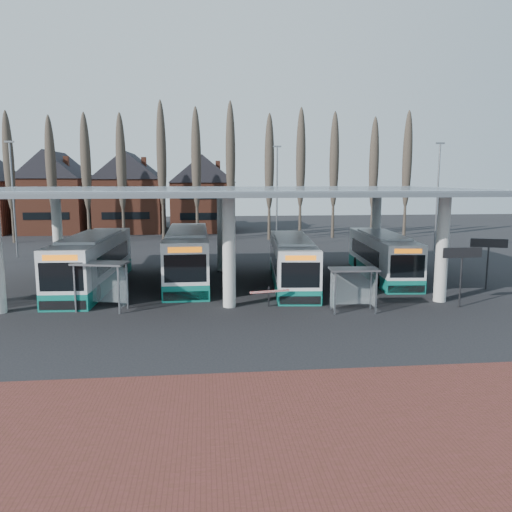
{
  "coord_description": "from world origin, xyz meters",
  "views": [
    {
      "loc": [
        -1.27,
        -24.03,
        6.91
      ],
      "look_at": [
        1.93,
        7.0,
        2.08
      ],
      "focal_mm": 35.0,
      "sensor_mm": 36.0,
      "label": 1
    }
  ],
  "objects": [
    {
      "name": "shelter_1",
      "position": [
        -6.73,
        2.56,
        1.88
      ],
      "size": [
        3.04,
        2.01,
        2.59
      ],
      "rotation": [
        0.0,
        0.0,
        -0.24
      ],
      "color": "gray",
      "rests_on": "ground"
    },
    {
      "name": "bus_3",
      "position": [
        11.25,
        9.95,
        1.46
      ],
      "size": [
        3.3,
        11.34,
        3.11
      ],
      "rotation": [
        0.0,
        0.0,
        -0.08
      ],
      "color": "white",
      "rests_on": "ground"
    },
    {
      "name": "bus_0",
      "position": [
        -8.48,
        8.42,
        1.59
      ],
      "size": [
        3.13,
        12.27,
        3.38
      ],
      "rotation": [
        0.0,
        0.0,
        -0.04
      ],
      "color": "white",
      "rests_on": "ground"
    },
    {
      "name": "station_canopy",
      "position": [
        0.0,
        8.0,
        5.68
      ],
      "size": [
        32.0,
        16.0,
        6.34
      ],
      "color": "silver",
      "rests_on": "ground"
    },
    {
      "name": "lamp_post_c",
      "position": [
        20.0,
        20.0,
        5.34
      ],
      "size": [
        0.8,
        0.16,
        10.17
      ],
      "color": "slate",
      "rests_on": "ground"
    },
    {
      "name": "bus_1",
      "position": [
        -2.48,
        10.1,
        1.66
      ],
      "size": [
        2.88,
        12.71,
        3.52
      ],
      "rotation": [
        0.0,
        0.0,
        0.01
      ],
      "color": "white",
      "rests_on": "ground"
    },
    {
      "name": "lamp_post_a",
      "position": [
        -18.0,
        22.0,
        5.34
      ],
      "size": [
        0.8,
        0.16,
        10.17
      ],
      "color": "slate",
      "rests_on": "ground"
    },
    {
      "name": "info_sign_1",
      "position": [
        16.37,
        5.17,
        2.7
      ],
      "size": [
        2.08,
        0.83,
        3.22
      ],
      "rotation": [
        0.0,
        0.0,
        -0.34
      ],
      "color": "black",
      "rests_on": "ground"
    },
    {
      "name": "lamp_post_b",
      "position": [
        6.0,
        26.0,
        5.34
      ],
      "size": [
        0.8,
        0.16,
        10.17
      ],
      "color": "slate",
      "rests_on": "ground"
    },
    {
      "name": "shelter_2",
      "position": [
        6.41,
        0.92,
        1.68
      ],
      "size": [
        2.55,
        1.38,
        2.31
      ],
      "rotation": [
        0.0,
        0.0,
        -0.05
      ],
      "color": "gray",
      "rests_on": "ground"
    },
    {
      "name": "ground",
      "position": [
        0.0,
        0.0,
        0.0
      ],
      "size": [
        140.0,
        140.0,
        0.0
      ],
      "primitive_type": "plane",
      "color": "black",
      "rests_on": "ground"
    },
    {
      "name": "townhouse_row",
      "position": [
        -15.75,
        44.0,
        5.94
      ],
      "size": [
        36.8,
        10.3,
        12.25
      ],
      "color": "brown",
      "rests_on": "ground"
    },
    {
      "name": "barrier",
      "position": [
        2.14,
        1.94,
        0.86
      ],
      "size": [
        2.19,
        0.82,
        1.11
      ],
      "rotation": [
        0.0,
        0.0,
        0.2
      ],
      "color": "black",
      "rests_on": "ground"
    },
    {
      "name": "info_sign_0",
      "position": [
        12.47,
        1.13,
        2.75
      ],
      "size": [
        2.2,
        0.23,
        3.28
      ],
      "rotation": [
        0.0,
        0.0,
        0.05
      ],
      "color": "black",
      "rests_on": "ground"
    },
    {
      "name": "brick_strip",
      "position": [
        0.0,
        -12.0,
        0.01
      ],
      "size": [
        70.0,
        10.0,
        0.03
      ],
      "primitive_type": "cube",
      "color": "#5B2824",
      "rests_on": "ground"
    },
    {
      "name": "bus_2",
      "position": [
        4.39,
        7.88,
        1.48
      ],
      "size": [
        3.45,
        11.49,
        3.14
      ],
      "rotation": [
        0.0,
        0.0,
        -0.09
      ],
      "color": "white",
      "rests_on": "ground"
    },
    {
      "name": "poplar_row",
      "position": [
        0.0,
        33.0,
        8.78
      ],
      "size": [
        45.1,
        1.1,
        14.5
      ],
      "color": "#473D33",
      "rests_on": "ground"
    }
  ]
}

